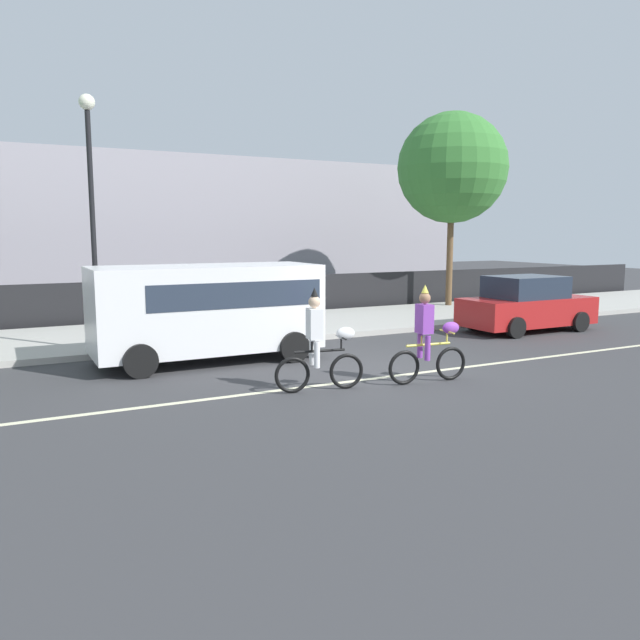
{
  "coord_description": "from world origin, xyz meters",
  "views": [
    {
      "loc": [
        -7.16,
        -10.86,
        2.89
      ],
      "look_at": [
        -0.95,
        1.2,
        1.0
      ],
      "focal_mm": 35.0,
      "sensor_mm": 36.0,
      "label": 1
    }
  ],
  "objects_px": {
    "parade_cyclist_zebra": "(320,346)",
    "street_lamp_post": "(91,185)",
    "parked_car_red": "(526,305)",
    "parade_cyclist_purple": "(429,340)",
    "parked_van_white": "(210,305)"
  },
  "relations": [
    {
      "from": "parade_cyclist_zebra",
      "to": "parked_car_red",
      "type": "relative_size",
      "value": 0.47
    },
    {
      "from": "parked_car_red",
      "to": "street_lamp_post",
      "type": "relative_size",
      "value": 0.7
    },
    {
      "from": "parade_cyclist_zebra",
      "to": "parked_car_red",
      "type": "distance_m",
      "value": 9.42
    },
    {
      "from": "parked_van_white",
      "to": "parked_car_red",
      "type": "xyz_separation_m",
      "value": [
        9.7,
        -0.02,
        -0.5
      ]
    },
    {
      "from": "parade_cyclist_zebra",
      "to": "parade_cyclist_purple",
      "type": "xyz_separation_m",
      "value": [
        2.18,
        -0.37,
        0.0
      ]
    },
    {
      "from": "parked_car_red",
      "to": "street_lamp_post",
      "type": "bearing_deg",
      "value": 171.08
    },
    {
      "from": "parade_cyclist_purple",
      "to": "parade_cyclist_zebra",
      "type": "bearing_deg",
      "value": 170.27
    },
    {
      "from": "parade_cyclist_zebra",
      "to": "parked_van_white",
      "type": "xyz_separation_m",
      "value": [
        -0.98,
        3.56,
        0.44
      ]
    },
    {
      "from": "parked_van_white",
      "to": "parade_cyclist_zebra",
      "type": "bearing_deg",
      "value": -74.68
    },
    {
      "from": "parade_cyclist_purple",
      "to": "parked_van_white",
      "type": "distance_m",
      "value": 5.07
    },
    {
      "from": "parade_cyclist_zebra",
      "to": "parked_car_red",
      "type": "height_order",
      "value": "parade_cyclist_zebra"
    },
    {
      "from": "parade_cyclist_zebra",
      "to": "parade_cyclist_purple",
      "type": "distance_m",
      "value": 2.21
    },
    {
      "from": "parade_cyclist_zebra",
      "to": "street_lamp_post",
      "type": "xyz_separation_m",
      "value": [
        -3.16,
        5.41,
        3.15
      ]
    },
    {
      "from": "parked_car_red",
      "to": "parked_van_white",
      "type": "bearing_deg",
      "value": 179.89
    },
    {
      "from": "parade_cyclist_zebra",
      "to": "street_lamp_post",
      "type": "height_order",
      "value": "street_lamp_post"
    }
  ]
}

